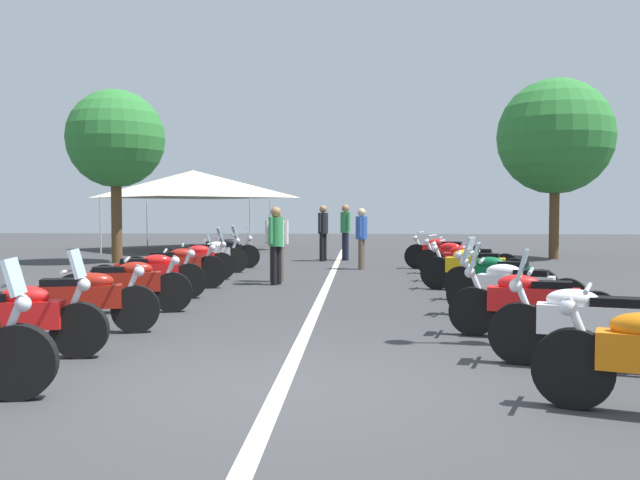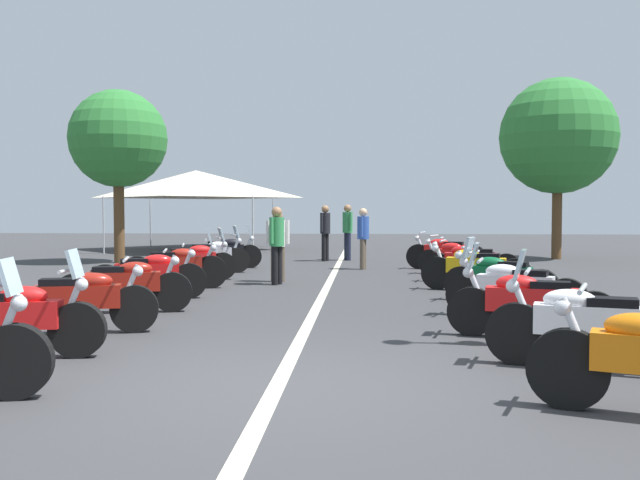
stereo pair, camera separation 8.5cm
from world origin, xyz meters
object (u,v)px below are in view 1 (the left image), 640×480
(bystander_2, at_px, (323,228))
(bystander_4, at_px, (345,227))
(bystander_1, at_px, (277,240))
(roadside_tree_1, at_px, (116,139))
(motorcycle_right_row_5, at_px, (474,267))
(motorcycle_right_row_8, at_px, (443,252))
(motorcycle_left_row_1, at_px, (12,317))
(motorcycle_left_row_2, at_px, (80,300))
(motorcycle_right_row_4, at_px, (499,277))
(roadside_tree_0, at_px, (555,137))
(motorcycle_left_row_3, at_px, (125,284))
(motorcycle_left_row_4, at_px, (148,274))
(motorcycle_left_row_7, at_px, (210,255))
(motorcycle_left_row_6, at_px, (192,260))
(motorcycle_right_row_2, at_px, (531,302))
(motorcycle_right_row_1, at_px, (588,323))
(bystander_3, at_px, (361,234))
(motorcycle_right_row_6, at_px, (469,262))
(bystander_0, at_px, (276,239))
(motorcycle_right_row_3, at_px, (514,287))
(motorcycle_left_row_8, at_px, (224,251))
(event_tent, at_px, (193,184))
(motorcycle_right_row_7, at_px, (456,257))
(motorcycle_left_row_5, at_px, (175,266))

(bystander_2, distance_m, bystander_4, 0.80)
(bystander_1, bearing_deg, bystander_4, 153.60)
(bystander_1, height_order, roadside_tree_1, roadside_tree_1)
(motorcycle_right_row_5, relative_size, motorcycle_right_row_8, 1.02)
(motorcycle_left_row_1, xyz_separation_m, motorcycle_right_row_5, (6.74, -6.05, 0.01))
(motorcycle_left_row_2, relative_size, motorcycle_right_row_4, 1.07)
(roadside_tree_0, bearing_deg, motorcycle_right_row_4, 160.26)
(motorcycle_left_row_3, relative_size, bystander_1, 1.31)
(motorcycle_left_row_4, distance_m, motorcycle_left_row_7, 5.09)
(motorcycle_left_row_6, xyz_separation_m, motorcycle_right_row_4, (-3.35, -6.27, -0.02))
(motorcycle_right_row_2, xyz_separation_m, motorcycle_right_row_4, (3.41, -0.28, -0.02))
(motorcycle_left_row_2, relative_size, motorcycle_right_row_8, 0.96)
(motorcycle_right_row_4, bearing_deg, motorcycle_right_row_1, 112.61)
(motorcycle_left_row_7, bearing_deg, bystander_3, -1.20)
(motorcycle_right_row_6, relative_size, bystander_4, 1.21)
(roadside_tree_0, bearing_deg, bystander_2, 100.54)
(motorcycle_right_row_8, height_order, bystander_3, bystander_3)
(motorcycle_right_row_4, bearing_deg, motorcycle_left_row_7, -15.60)
(bystander_0, bearing_deg, motorcycle_right_row_6, 33.63)
(motorcycle_left_row_2, height_order, motorcycle_right_row_1, motorcycle_right_row_1)
(motorcycle_left_row_2, distance_m, bystander_4, 13.76)
(motorcycle_right_row_3, distance_m, motorcycle_right_row_6, 5.14)
(motorcycle_left_row_4, xyz_separation_m, motorcycle_left_row_6, (3.32, 0.01, 0.01))
(motorcycle_left_row_2, bearing_deg, motorcycle_left_row_6, 76.94)
(motorcycle_left_row_8, xyz_separation_m, bystander_4, (3.22, -3.28, 0.58))
(event_tent, bearing_deg, motorcycle_left_row_7, -163.93)
(motorcycle_left_row_4, xyz_separation_m, motorcycle_right_row_2, (-3.44, -5.98, 0.00))
(motorcycle_left_row_7, relative_size, motorcycle_right_row_5, 0.89)
(motorcycle_left_row_8, relative_size, motorcycle_right_row_5, 0.94)
(motorcycle_left_row_8, distance_m, bystander_4, 4.64)
(motorcycle_left_row_4, distance_m, motorcycle_right_row_2, 6.90)
(bystander_1, xyz_separation_m, roadside_tree_1, (5.21, 5.54, 2.81))
(motorcycle_left_row_6, bearing_deg, motorcycle_right_row_6, -21.28)
(bystander_4, bearing_deg, event_tent, 111.81)
(motorcycle_left_row_6, xyz_separation_m, motorcycle_right_row_5, (-1.60, -6.12, 0.00))
(motorcycle_right_row_6, xyz_separation_m, bystander_3, (3.24, 2.40, 0.51))
(motorcycle_right_row_1, distance_m, motorcycle_right_row_7, 10.19)
(bystander_1, relative_size, bystander_2, 0.91)
(motorcycle_right_row_8, xyz_separation_m, event_tent, (8.64, 8.98, 2.18))
(motorcycle_right_row_2, xyz_separation_m, bystander_3, (9.99, 2.13, 0.51))
(motorcycle_right_row_2, xyz_separation_m, roadside_tree_1, (11.82, 9.57, 3.28))
(motorcycle_left_row_6, distance_m, motorcycle_right_row_8, 6.92)
(motorcycle_right_row_2, relative_size, motorcycle_right_row_4, 1.10)
(motorcycle_left_row_3, bearing_deg, motorcycle_right_row_3, -14.93)
(motorcycle_right_row_2, relative_size, bystander_4, 1.16)
(motorcycle_left_row_7, relative_size, event_tent, 0.31)
(motorcycle_left_row_5, bearing_deg, motorcycle_right_row_8, 26.24)
(motorcycle_left_row_2, distance_m, bystander_2, 13.23)
(motorcycle_right_row_8, bearing_deg, bystander_1, 58.04)
(motorcycle_right_row_2, xyz_separation_m, event_tent, (18.71, 8.89, 2.19))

